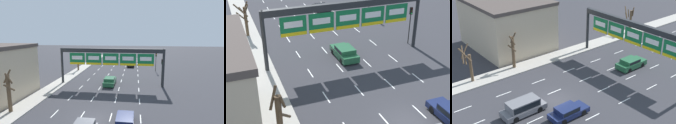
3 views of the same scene
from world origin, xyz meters
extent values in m
plane|color=#333338|center=(0.00, 0.00, 0.00)|extent=(220.00, 220.00, 0.00)
cube|color=white|center=(-4.95, 6.00, 0.01)|extent=(0.12, 2.00, 0.01)
cube|color=white|center=(-4.95, 11.00, 0.01)|extent=(0.12, 2.00, 0.01)
cube|color=white|center=(-4.95, 16.00, 0.01)|extent=(0.12, 2.00, 0.01)
cube|color=white|center=(-4.95, 21.00, 0.01)|extent=(0.12, 2.00, 0.01)
cube|color=white|center=(-4.95, 26.00, 0.01)|extent=(0.12, 2.00, 0.01)
cube|color=white|center=(-4.95, 31.00, 0.01)|extent=(0.12, 2.00, 0.01)
cube|color=white|center=(-4.95, 36.00, 0.01)|extent=(0.12, 2.00, 0.01)
cube|color=white|center=(-4.95, 41.00, 0.01)|extent=(0.12, 2.00, 0.01)
cube|color=white|center=(-1.65, 1.00, 0.01)|extent=(0.12, 2.00, 0.01)
cube|color=white|center=(-1.65, 6.00, 0.01)|extent=(0.12, 2.00, 0.01)
cube|color=white|center=(-1.65, 11.00, 0.01)|extent=(0.12, 2.00, 0.01)
cube|color=white|center=(-1.65, 16.00, 0.01)|extent=(0.12, 2.00, 0.01)
cube|color=white|center=(-1.65, 21.00, 0.01)|extent=(0.12, 2.00, 0.01)
cube|color=white|center=(-1.65, 26.00, 0.01)|extent=(0.12, 2.00, 0.01)
cube|color=white|center=(-1.65, 31.00, 0.01)|extent=(0.12, 2.00, 0.01)
cube|color=white|center=(-1.65, 36.00, 0.01)|extent=(0.12, 2.00, 0.01)
cube|color=white|center=(-1.65, 41.00, 0.01)|extent=(0.12, 2.00, 0.01)
cube|color=white|center=(1.65, 1.00, 0.01)|extent=(0.12, 2.00, 0.01)
cube|color=white|center=(1.65, 6.00, 0.01)|extent=(0.12, 2.00, 0.01)
cube|color=white|center=(1.65, 11.00, 0.01)|extent=(0.12, 2.00, 0.01)
cube|color=white|center=(1.65, 16.00, 0.01)|extent=(0.12, 2.00, 0.01)
cube|color=white|center=(1.65, 21.00, 0.01)|extent=(0.12, 2.00, 0.01)
cube|color=white|center=(1.65, 26.00, 0.01)|extent=(0.12, 2.00, 0.01)
cube|color=white|center=(1.65, 31.00, 0.01)|extent=(0.12, 2.00, 0.01)
cube|color=white|center=(1.65, 36.00, 0.01)|extent=(0.12, 2.00, 0.01)
cube|color=white|center=(4.95, 6.00, 0.01)|extent=(0.12, 2.00, 0.01)
cube|color=white|center=(4.95, 11.00, 0.01)|extent=(0.12, 2.00, 0.01)
cube|color=white|center=(4.95, 16.00, 0.01)|extent=(0.12, 2.00, 0.01)
cube|color=white|center=(4.95, 21.00, 0.01)|extent=(0.12, 2.00, 0.01)
cube|color=white|center=(4.95, 26.00, 0.01)|extent=(0.12, 2.00, 0.01)
cube|color=white|center=(4.95, 31.00, 0.01)|extent=(0.12, 2.00, 0.01)
cube|color=white|center=(4.95, 36.00, 0.01)|extent=(0.12, 2.00, 0.01)
cylinder|color=#232628|center=(-9.05, 13.08, 3.29)|extent=(0.43, 0.43, 6.59)
cylinder|color=#232628|center=(9.05, 13.08, 3.29)|extent=(0.43, 0.43, 6.59)
cube|color=#232628|center=(0.00, 13.08, 6.24)|extent=(18.10, 0.60, 0.70)
cube|color=#116B38|center=(-6.02, 12.74, 4.75)|extent=(2.76, 0.08, 2.07)
cube|color=white|center=(-6.02, 12.70, 4.94)|extent=(1.93, 0.02, 0.66)
cube|color=yellow|center=(-6.02, 12.70, 3.90)|extent=(2.71, 0.02, 0.37)
cube|color=#116B38|center=(-3.01, 12.74, 4.75)|extent=(2.76, 0.08, 2.07)
cube|color=white|center=(-3.01, 12.70, 4.94)|extent=(1.93, 0.02, 0.66)
cube|color=yellow|center=(-3.01, 12.70, 3.90)|extent=(2.71, 0.02, 0.37)
cube|color=#116B38|center=(0.00, 12.74, 4.75)|extent=(2.76, 0.08, 2.07)
cube|color=white|center=(0.00, 12.70, 4.94)|extent=(1.93, 0.02, 0.66)
cube|color=yellow|center=(0.00, 12.70, 3.90)|extent=(2.71, 0.02, 0.37)
cube|color=#116B38|center=(3.01, 12.74, 4.75)|extent=(2.76, 0.08, 2.07)
cube|color=white|center=(3.01, 12.70, 4.94)|extent=(1.93, 0.02, 0.66)
cube|color=yellow|center=(3.01, 12.70, 3.90)|extent=(2.71, 0.02, 0.37)
cube|color=#116B38|center=(6.02, 12.74, 4.75)|extent=(2.76, 0.08, 2.07)
cube|color=white|center=(6.02, 12.70, 4.94)|extent=(1.93, 0.02, 0.66)
cube|color=yellow|center=(6.02, 12.70, 3.90)|extent=(2.71, 0.02, 0.37)
cylinder|color=black|center=(2.52, 0.44, 0.33)|extent=(0.22, 0.66, 0.66)
cylinder|color=black|center=(4.12, 0.44, 0.33)|extent=(0.22, 0.66, 0.66)
cube|color=black|center=(3.07, 31.13, 0.52)|extent=(1.91, 4.22, 0.63)
cube|color=black|center=(3.07, 30.88, 1.08)|extent=(1.76, 2.19, 0.50)
cube|color=black|center=(3.07, 30.88, 1.08)|extent=(1.80, 2.02, 0.36)
cylinder|color=black|center=(2.20, 32.40, 0.33)|extent=(0.22, 0.66, 0.66)
cylinder|color=black|center=(3.94, 32.40, 0.33)|extent=(0.22, 0.66, 0.66)
cylinder|color=black|center=(2.20, 29.86, 0.33)|extent=(0.22, 0.66, 0.66)
cylinder|color=black|center=(3.94, 29.86, 0.33)|extent=(0.22, 0.66, 0.66)
cube|color=#235B38|center=(-0.21, 13.18, 0.56)|extent=(1.92, 4.48, 0.73)
cube|color=#235B38|center=(-0.21, 12.92, 1.17)|extent=(1.77, 2.33, 0.48)
cube|color=black|center=(-0.21, 12.92, 1.17)|extent=(1.80, 2.14, 0.35)
cylinder|color=black|center=(-1.08, 14.53, 0.33)|extent=(0.22, 0.66, 0.66)
cylinder|color=black|center=(0.66, 14.53, 0.33)|extent=(0.22, 0.66, 0.66)
cylinder|color=black|center=(-1.08, 11.84, 0.33)|extent=(0.22, 0.66, 0.66)
cylinder|color=black|center=(0.66, 11.84, 0.33)|extent=(0.22, 0.66, 0.66)
cylinder|color=black|center=(9.29, 25.99, 1.82)|extent=(0.12, 0.12, 3.64)
cylinder|color=black|center=(9.00, 14.17, 1.92)|extent=(0.12, 0.12, 3.85)
cube|color=black|center=(9.00, 14.17, 4.30)|extent=(0.30, 0.24, 0.90)
sphere|color=#3D0E0C|center=(9.00, 14.04, 4.60)|extent=(0.20, 0.20, 0.20)
sphere|color=#412F0C|center=(9.00, 14.04, 4.30)|extent=(0.20, 0.20, 0.20)
sphere|color=green|center=(9.00, 14.04, 4.00)|extent=(0.20, 0.20, 0.20)
cylinder|color=brown|center=(-9.72, 24.06, 2.11)|extent=(0.41, 0.41, 3.92)
cylinder|color=brown|center=(-9.56, 24.33, 4.08)|extent=(0.78, 0.57, 1.39)
cylinder|color=brown|center=(-10.03, 23.71, 3.58)|extent=(0.92, 0.85, 1.20)
cylinder|color=brown|center=(-9.49, 24.28, 3.71)|extent=(0.69, 0.71, 1.44)
cylinder|color=brown|center=(-10.28, 23.32, 3.89)|extent=(1.69, 1.33, 1.58)
cylinder|color=brown|center=(-10.18, 23.42, 2.95)|extent=(1.47, 1.12, 1.25)
cylinder|color=brown|center=(-10.18, 0.54, 2.37)|extent=(0.43, 0.43, 4.43)
cylinder|color=brown|center=(-9.80, 0.20, 3.19)|extent=(0.91, 0.98, 1.01)
cylinder|color=brown|center=(-10.42, 0.82, 4.35)|extent=(0.82, 0.75, 1.58)
cylinder|color=brown|center=(-9.91, 0.37, 4.22)|extent=(0.60, 0.79, 1.35)
camera|label=1|loc=(4.18, -17.03, 9.30)|focal=28.00mm
camera|label=2|loc=(-12.75, -16.81, 15.50)|focal=50.00mm
camera|label=3|loc=(24.13, -18.27, 19.07)|focal=50.00mm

